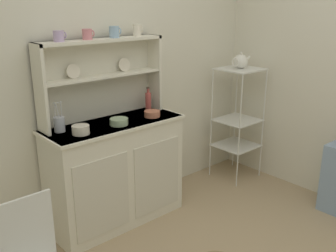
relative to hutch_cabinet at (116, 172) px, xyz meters
name	(u,v)px	position (x,y,z in m)	size (l,w,h in m)	color
wall_back	(106,68)	(0.12, 0.26, 0.81)	(3.84, 0.05, 2.50)	silver
hutch_cabinet	(116,172)	(0.00, 0.00, 0.00)	(1.13, 0.45, 0.86)	silver
hutch_shelf_unit	(100,72)	(0.00, 0.16, 0.80)	(1.06, 0.18, 0.64)	silver
bakers_rack	(238,111)	(1.43, -0.09, 0.26)	(0.40, 0.38, 1.14)	silver
cup_lilac_0	(59,36)	(-0.34, 0.12, 1.10)	(0.09, 0.07, 0.08)	#B79ECC
cup_rose_1	(87,34)	(-0.11, 0.12, 1.10)	(0.09, 0.07, 0.08)	#D17A84
cup_sky_2	(114,32)	(0.12, 0.12, 1.10)	(0.09, 0.08, 0.09)	#8EB2D1
cup_cream_3	(137,30)	(0.34, 0.12, 1.11)	(0.08, 0.07, 0.09)	silver
bowl_mixing_large	(81,130)	(-0.33, -0.07, 0.45)	(0.13, 0.13, 0.06)	silver
bowl_floral_medium	(119,122)	(0.00, -0.07, 0.45)	(0.14, 0.14, 0.05)	#9EB78E
bowl_cream_small	(152,114)	(0.33, -0.07, 0.45)	(0.13, 0.13, 0.05)	#C67556
jam_bottle	(148,101)	(0.42, 0.09, 0.51)	(0.05, 0.05, 0.21)	#B74C47
utensil_jar	(59,124)	(-0.42, 0.08, 0.48)	(0.08, 0.08, 0.23)	#B2B7C6
porcelain_teapot	(241,61)	(1.43, -0.09, 0.77)	(0.23, 0.14, 0.16)	white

